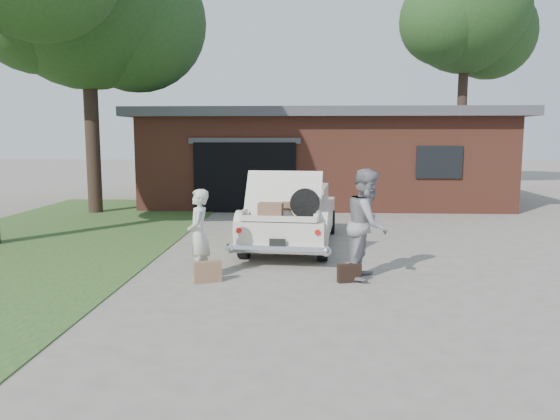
{
  "coord_description": "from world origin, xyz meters",
  "views": [
    {
      "loc": [
        0.51,
        -9.02,
        2.43
      ],
      "look_at": [
        0.0,
        0.6,
        1.1
      ],
      "focal_mm": 35.0,
      "sensor_mm": 36.0,
      "label": 1
    }
  ],
  "objects": [
    {
      "name": "tree_back",
      "position": [
        -6.12,
        7.69,
        6.41
      ],
      "size": [
        6.69,
        5.82,
        9.6
      ],
      "color": "#38281E",
      "rests_on": "ground"
    },
    {
      "name": "ground",
      "position": [
        0.0,
        0.0,
        0.0
      ],
      "size": [
        90.0,
        90.0,
        0.0
      ],
      "primitive_type": "plane",
      "color": "gray",
      "rests_on": "ground"
    },
    {
      "name": "grass_strip",
      "position": [
        -5.5,
        3.0,
        0.01
      ],
      "size": [
        6.0,
        16.0,
        0.02
      ],
      "primitive_type": "cube",
      "color": "#2D4C1E",
      "rests_on": "ground"
    },
    {
      "name": "house",
      "position": [
        0.98,
        11.47,
        1.67
      ],
      "size": [
        12.8,
        7.8,
        3.3
      ],
      "color": "brown",
      "rests_on": "ground"
    },
    {
      "name": "woman_left",
      "position": [
        -1.34,
        -0.04,
        0.77
      ],
      "size": [
        0.43,
        0.6,
        1.53
      ],
      "primitive_type": "imported",
      "rotation": [
        0.0,
        0.0,
        -1.45
      ],
      "color": "beige",
      "rests_on": "ground"
    },
    {
      "name": "suitcase_right",
      "position": [
        1.19,
        -0.15,
        0.15
      ],
      "size": [
        0.42,
        0.23,
        0.31
      ],
      "primitive_type": "cube",
      "rotation": [
        0.0,
        0.0,
        0.29
      ],
      "color": "black",
      "rests_on": "ground"
    },
    {
      "name": "woman_right",
      "position": [
        1.51,
        0.16,
        0.94
      ],
      "size": [
        0.93,
        1.07,
        1.87
      ],
      "primitive_type": "imported",
      "rotation": [
        0.0,
        0.0,
        1.29
      ],
      "color": "gray",
      "rests_on": "ground"
    },
    {
      "name": "suitcase_left",
      "position": [
        -1.16,
        -0.28,
        0.18
      ],
      "size": [
        0.48,
        0.31,
        0.35
      ],
      "primitive_type": "cube",
      "rotation": [
        0.0,
        0.0,
        0.41
      ],
      "color": "#8D6847",
      "rests_on": "ground"
    },
    {
      "name": "sedan",
      "position": [
        0.15,
        2.91,
        0.67
      ],
      "size": [
        2.14,
        4.68,
        1.73
      ],
      "rotation": [
        0.0,
        0.0,
        -0.09
      ],
      "color": "beige",
      "rests_on": "ground"
    },
    {
      "name": "tree_right",
      "position": [
        7.62,
        16.94,
        7.66
      ],
      "size": [
        6.47,
        5.62,
        10.82
      ],
      "color": "#38281E",
      "rests_on": "ground"
    }
  ]
}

